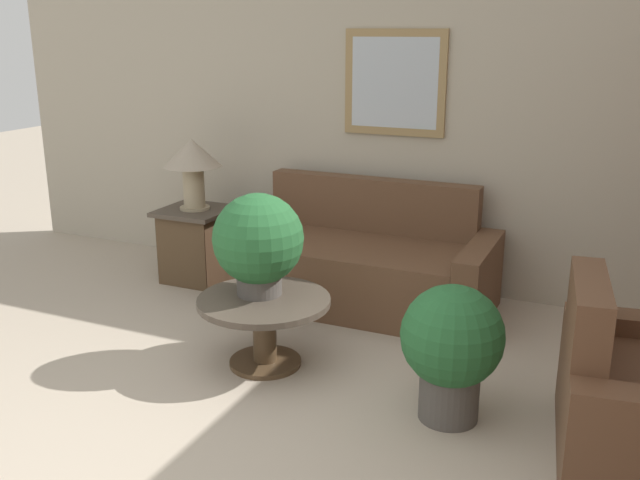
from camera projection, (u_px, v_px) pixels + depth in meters
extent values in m
cube|color=#B2A893|center=(384.00, 124.00, 5.64)|extent=(7.18, 0.06, 2.60)
cube|color=#997A4C|center=(395.00, 83.00, 5.47)|extent=(0.81, 0.03, 0.80)
cube|color=#B2BCC6|center=(394.00, 83.00, 5.46)|extent=(0.69, 0.01, 0.68)
cube|color=brown|center=(354.00, 273.00, 5.41)|extent=(1.69, 0.92, 0.48)
cube|color=brown|center=(373.00, 204.00, 5.62)|extent=(1.69, 0.16, 0.42)
cube|color=brown|center=(247.00, 252.00, 5.77)|extent=(0.18, 0.92, 0.58)
cube|color=brown|center=(478.00, 285.00, 5.03)|extent=(0.18, 0.92, 0.58)
cube|color=brown|center=(587.00, 322.00, 3.38)|extent=(0.25, 0.74, 0.42)
cylinder|color=#4C3823|center=(265.00, 362.00, 4.48)|extent=(0.45, 0.45, 0.03)
cylinder|color=#4C3823|center=(265.00, 332.00, 4.42)|extent=(0.15, 0.15, 0.38)
cylinder|color=#473D33|center=(264.00, 301.00, 4.36)|extent=(0.82, 0.82, 0.04)
cube|color=#4C3823|center=(197.00, 246.00, 5.92)|extent=(0.47, 0.47, 0.58)
cube|color=#473D33|center=(195.00, 211.00, 5.84)|extent=(0.55, 0.55, 0.03)
cylinder|color=tan|center=(195.00, 208.00, 5.83)|extent=(0.24, 0.24, 0.02)
cylinder|color=tan|center=(194.00, 187.00, 5.78)|extent=(0.17, 0.17, 0.33)
cone|color=gray|center=(192.00, 153.00, 5.70)|extent=(0.47, 0.47, 0.22)
cylinder|color=#4C4742|center=(259.00, 283.00, 4.41)|extent=(0.28, 0.28, 0.15)
sphere|color=#235B2D|center=(258.00, 239.00, 4.33)|extent=(0.56, 0.56, 0.56)
cylinder|color=#4C4742|center=(449.00, 395.00, 3.83)|extent=(0.32, 0.32, 0.27)
sphere|color=#235B2D|center=(452.00, 336.00, 3.74)|extent=(0.55, 0.55, 0.55)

